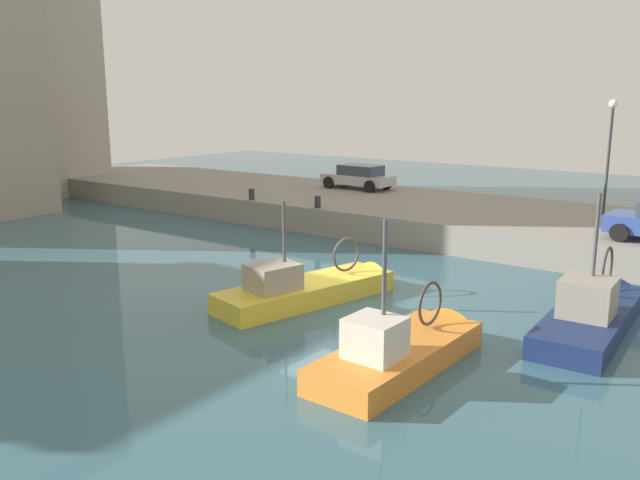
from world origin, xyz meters
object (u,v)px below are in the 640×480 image
object	(u,v)px
parked_car_silver	(358,176)
mooring_bollard_mid	(318,202)
fishing_boat_navy	(593,321)
fishing_boat_yellow	(314,296)
fishing_boat_orange	(406,359)
quay_streetlamp	(610,138)
mooring_bollard_north	(252,194)

from	to	relation	value
parked_car_silver	mooring_bollard_mid	size ratio (longest dim) A/B	7.27
fishing_boat_navy	fishing_boat_yellow	size ratio (longest dim) A/B	1.01
fishing_boat_orange	parked_car_silver	bearing A→B (deg)	35.96
parked_car_silver	quay_streetlamp	size ratio (longest dim) A/B	0.83
fishing_boat_navy	quay_streetlamp	bearing A→B (deg)	12.58
fishing_boat_navy	mooring_bollard_mid	size ratio (longest dim) A/B	12.71
fishing_boat_navy	mooring_bollard_mid	xyz separation A→B (m)	(5.51, 13.42, 1.33)
fishing_boat_orange	parked_car_silver	xyz separation A→B (m)	(17.12, 12.42, 1.76)
parked_car_silver	quay_streetlamp	distance (m)	13.10
parked_car_silver	fishing_boat_yellow	bearing A→B (deg)	-151.90
fishing_boat_navy	mooring_bollard_north	size ratio (longest dim) A/B	12.71
fishing_boat_orange	quay_streetlamp	distance (m)	17.01
fishing_boat_orange	mooring_bollard_mid	distance (m)	15.13
fishing_boat_orange	mooring_bollard_north	distance (m)	18.14
fishing_boat_orange	quay_streetlamp	size ratio (longest dim) A/B	1.24
mooring_bollard_north	fishing_boat_navy	bearing A→B (deg)	-107.56
fishing_boat_navy	fishing_boat_yellow	distance (m)	8.04
fishing_boat_yellow	mooring_bollard_north	size ratio (longest dim) A/B	12.53
fishing_boat_navy	parked_car_silver	xyz separation A→B (m)	(11.85, 15.32, 1.73)
fishing_boat_yellow	parked_car_silver	world-z (taller)	fishing_boat_yellow
fishing_boat_navy	fishing_boat_yellow	world-z (taller)	fishing_boat_navy
parked_car_silver	fishing_boat_navy	bearing A→B (deg)	-127.72
fishing_boat_navy	fishing_boat_orange	distance (m)	6.02
fishing_boat_navy	fishing_boat_orange	size ratio (longest dim) A/B	1.17
parked_car_silver	mooring_bollard_north	size ratio (longest dim) A/B	7.27
fishing_boat_navy	fishing_boat_orange	xyz separation A→B (m)	(-5.28, 2.90, -0.03)
fishing_boat_yellow	quay_streetlamp	xyz separation A→B (m)	(13.70, -5.14, 4.34)
fishing_boat_yellow	fishing_boat_orange	xyz separation A→B (m)	(-2.74, -4.74, 0.00)
fishing_boat_orange	mooring_bollard_mid	size ratio (longest dim) A/B	10.90
fishing_boat_orange	mooring_bollard_north	xyz separation A→B (m)	(10.79, 14.52, 1.36)
fishing_boat_yellow	mooring_bollard_mid	bearing A→B (deg)	35.70
mooring_bollard_mid	mooring_bollard_north	size ratio (longest dim) A/B	1.00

